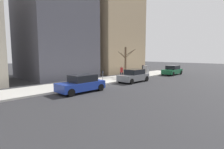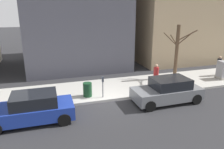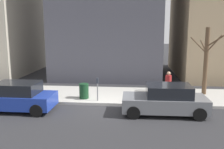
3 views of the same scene
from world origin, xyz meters
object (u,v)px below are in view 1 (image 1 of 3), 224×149
object	(u,v)px
parked_car_green	(172,70)
pedestrian_near_meter	(143,68)
trash_bin	(94,79)
pedestrian_midblock	(122,71)
parked_car_blue	(81,84)
office_tower_left	(108,15)
bare_tree	(126,61)
utility_box	(146,70)
parking_meter	(103,75)
parked_car_grey	(134,76)
office_block_center	(55,25)

from	to	relation	value
parked_car_green	pedestrian_near_meter	bearing A→B (deg)	48.91
trash_bin	pedestrian_midblock	bearing A→B (deg)	-86.31
pedestrian_near_meter	pedestrian_midblock	size ratio (longest dim) A/B	1.00
parked_car_blue	office_tower_left	bearing A→B (deg)	-51.60
bare_tree	utility_box	bearing A→B (deg)	-110.43
utility_box	office_tower_left	distance (m)	13.63
parking_meter	trash_bin	size ratio (longest dim) A/B	1.50
utility_box	trash_bin	world-z (taller)	utility_box
parking_meter	pedestrian_near_meter	size ratio (longest dim) A/B	0.81
parked_car_grey	office_tower_left	bearing A→B (deg)	-33.07
bare_tree	parked_car_blue	bearing A→B (deg)	109.56
pedestrian_near_meter	office_block_center	distance (m)	14.83
trash_bin	parking_meter	bearing A→B (deg)	-116.71
utility_box	trash_bin	xyz separation A→B (m)	(-0.40, 10.91, -0.25)
parked_car_grey	parked_car_blue	world-z (taller)	same
parked_car_green	parked_car_grey	xyz separation A→B (m)	(-0.02, 10.48, 0.00)
parked_car_green	office_tower_left	bearing A→B (deg)	13.54
parked_car_grey	bare_tree	size ratio (longest dim) A/B	1.00
parking_meter	parked_car_green	bearing A→B (deg)	-96.08
parked_car_green	parking_meter	world-z (taller)	parked_car_green
parking_meter	office_block_center	bearing A→B (deg)	1.83
pedestrian_midblock	bare_tree	bearing A→B (deg)	-100.10
pedestrian_near_meter	office_block_center	world-z (taller)	office_block_center
parked_car_blue	parking_meter	xyz separation A→B (m)	(1.67, -4.14, 0.24)
utility_box	office_tower_left	xyz separation A→B (m)	(9.32, -1.07, 9.89)
trash_bin	office_tower_left	world-z (taller)	office_tower_left
parked_car_blue	trash_bin	distance (m)	3.88
trash_bin	office_tower_left	xyz separation A→B (m)	(9.72, -11.98, 10.14)
office_block_center	parking_meter	bearing A→B (deg)	-178.17
pedestrian_midblock	utility_box	bearing A→B (deg)	-128.24
parked_car_grey	parked_car_blue	distance (m)	7.83
bare_tree	pedestrian_near_meter	world-z (taller)	bare_tree
parking_meter	office_tower_left	size ratio (longest dim) A/B	0.06
parked_car_grey	office_tower_left	distance (m)	17.07
parked_car_blue	pedestrian_midblock	bearing A→B (deg)	-72.95
utility_box	parked_car_green	bearing A→B (deg)	-119.60
office_block_center	utility_box	bearing A→B (deg)	-130.32
trash_bin	office_block_center	distance (m)	11.53
bare_tree	trash_bin	xyz separation A→B (m)	(-1.68, 7.47, -1.77)
parked_car_blue	bare_tree	xyz separation A→B (m)	(3.81, -10.71, 1.64)
office_tower_left	trash_bin	bearing A→B (deg)	129.04
office_tower_left	office_block_center	size ratio (longest dim) A/B	1.42
utility_box	bare_tree	world-z (taller)	bare_tree
parked_car_grey	bare_tree	bearing A→B (deg)	-39.02
parking_meter	pedestrian_midblock	world-z (taller)	pedestrian_midblock
parked_car_grey	pedestrian_near_meter	distance (m)	7.42
trash_bin	office_tower_left	size ratio (longest dim) A/B	0.04
parked_car_blue	pedestrian_near_meter	size ratio (longest dim) A/B	2.54
parking_meter	pedestrian_midblock	xyz separation A→B (m)	(0.77, -4.11, 0.11)
bare_tree	office_block_center	xyz separation A→B (m)	(7.48, 6.88, 5.21)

